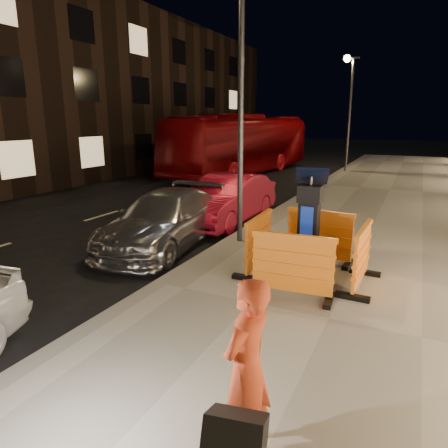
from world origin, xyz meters
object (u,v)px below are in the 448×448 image
at_px(barrier_kerbside, 259,243).
at_px(barrier_bldgside, 362,257).
at_px(parking_kiosk, 309,227).
at_px(barrier_back, 319,236).
at_px(car_red, 227,222).
at_px(barrier_front, 292,266).
at_px(car_silver, 166,245).
at_px(bus_doubledecker, 242,173).
at_px(man, 247,367).

relative_size(barrier_kerbside, barrier_bldgside, 1.00).
bearing_deg(parking_kiosk, barrier_back, 90.34).
bearing_deg(barrier_back, barrier_bldgside, -41.66).
relative_size(barrier_kerbside, car_red, 0.32).
xyz_separation_m(barrier_front, car_silver, (-3.70, 1.82, -0.69)).
bearing_deg(barrier_front, car_silver, 149.18).
relative_size(parking_kiosk, barrier_back, 1.40).
distance_m(parking_kiosk, barrier_bldgside, 1.04).
xyz_separation_m(car_red, bus_doubledecker, (-4.00, 10.44, 0.00)).
relative_size(barrier_front, car_red, 0.32).
xyz_separation_m(barrier_back, bus_doubledecker, (-7.32, 13.07, -0.69)).
relative_size(barrier_front, barrier_back, 1.00).
distance_m(car_silver, bus_doubledecker, 13.65).
height_order(barrier_front, bus_doubledecker, bus_doubledecker).
distance_m(car_silver, car_red, 2.74).
distance_m(barrier_front, man, 3.25).
bearing_deg(bus_doubledecker, man, -59.75).
height_order(barrier_front, barrier_back, same).
distance_m(bus_doubledecker, man, 19.81).
xyz_separation_m(barrier_front, barrier_kerbside, (-0.95, 0.95, 0.00)).
xyz_separation_m(barrier_bldgside, car_red, (-4.27, 3.58, -0.69)).
bearing_deg(parking_kiosk, barrier_front, -89.66).
height_order(barrier_front, car_red, barrier_front).
bearing_deg(car_red, barrier_bldgside, -38.95).
bearing_deg(barrier_kerbside, car_silver, 70.85).
bearing_deg(parking_kiosk, car_silver, 167.16).
bearing_deg(bus_doubledecker, barrier_kerbside, -58.68).
height_order(barrier_front, man, man).
bearing_deg(barrier_front, bus_doubledecker, 111.37).
height_order(parking_kiosk, man, parking_kiosk).
distance_m(barrier_back, bus_doubledecker, 15.00).
bearing_deg(barrier_back, barrier_kerbside, -131.66).
relative_size(parking_kiosk, car_red, 0.45).
height_order(bus_doubledecker, man, man).
bearing_deg(car_silver, barrier_bldgside, -16.50).
bearing_deg(car_red, parking_kiosk, -46.13).
bearing_deg(barrier_bldgside, barrier_front, 137.34).
height_order(barrier_kerbside, barrier_bldgside, same).
distance_m(barrier_front, bus_doubledecker, 16.68).
bearing_deg(barrier_bldgside, man, 176.52).
relative_size(barrier_back, car_red, 0.32).
relative_size(barrier_front, barrier_kerbside, 1.00).
relative_size(barrier_bldgside, bus_doubledecker, 0.12).
height_order(barrier_bldgside, man, man).
bearing_deg(man, barrier_kerbside, -150.84).
relative_size(barrier_front, man, 0.86).
xyz_separation_m(car_silver, car_red, (0.38, 2.72, 0.00)).
distance_m(barrier_back, barrier_bldgside, 1.34).
bearing_deg(car_silver, man, -55.83).
height_order(parking_kiosk, barrier_back, parking_kiosk).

